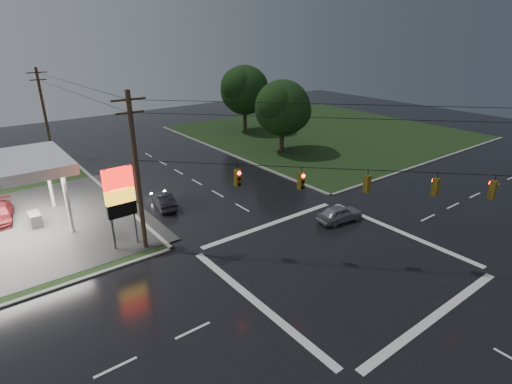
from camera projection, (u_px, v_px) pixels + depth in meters
ground at (338, 261)px, 26.71m from camera, size 120.00×120.00×0.00m
grass_ne at (324, 132)px, 60.49m from camera, size 36.00×36.00×0.08m
pylon_sign at (120, 195)px, 27.03m from camera, size 2.00×0.35×6.00m
utility_pole_nw at (137, 172)px, 26.22m from camera, size 2.20×0.32×11.00m
utility_pole_n at (44, 111)px, 47.30m from camera, size 2.20×0.32×10.50m
traffic_signals at (346, 169)px, 24.28m from camera, size 26.87×26.87×1.47m
tree_ne_near at (283, 108)px, 48.80m from camera, size 7.99×6.80×8.98m
tree_ne_far at (246, 90)px, 59.10m from camera, size 8.46×7.20×9.80m
car_north at (164, 200)px, 34.62m from camera, size 2.13×4.16×1.31m
car_crossing at (340, 213)px, 32.13m from camera, size 4.08×2.08×1.33m
car_pump at (0, 214)px, 32.03m from camera, size 2.65×4.84×1.33m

